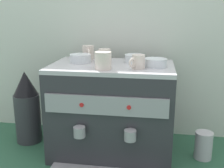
{
  "coord_description": "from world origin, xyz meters",
  "views": [
    {
      "loc": [
        0.22,
        -1.38,
        0.77
      ],
      "look_at": [
        0.0,
        0.0,
        0.39
      ],
      "focal_mm": 44.55,
      "sensor_mm": 36.0,
      "label": 1
    }
  ],
  "objects_px": {
    "ceramic_cup_3": "(104,56)",
    "ceramic_bowl_2": "(135,59)",
    "ceramic_bowl_0": "(155,63)",
    "milk_pitcher": "(203,145)",
    "coffee_grinder": "(27,108)",
    "ceramic_cup_1": "(103,60)",
    "ceramic_cup_2": "(88,52)",
    "ceramic_cup_0": "(138,62)",
    "espresso_machine": "(112,110)",
    "ceramic_bowl_1": "(80,59)"
  },
  "relations": [
    {
      "from": "ceramic_cup_2",
      "to": "milk_pitcher",
      "type": "relative_size",
      "value": 0.71
    },
    {
      "from": "ceramic_cup_2",
      "to": "ceramic_bowl_2",
      "type": "bearing_deg",
      "value": -12.66
    },
    {
      "from": "ceramic_cup_1",
      "to": "ceramic_bowl_1",
      "type": "bearing_deg",
      "value": 135.34
    },
    {
      "from": "ceramic_bowl_0",
      "to": "milk_pitcher",
      "type": "bearing_deg",
      "value": 6.48
    },
    {
      "from": "espresso_machine",
      "to": "ceramic_cup_0",
      "type": "xyz_separation_m",
      "value": [
        0.14,
        -0.08,
        0.28
      ]
    },
    {
      "from": "ceramic_cup_3",
      "to": "ceramic_bowl_1",
      "type": "height_order",
      "value": "ceramic_cup_3"
    },
    {
      "from": "ceramic_bowl_1",
      "to": "ceramic_bowl_2",
      "type": "relative_size",
      "value": 1.06
    },
    {
      "from": "espresso_machine",
      "to": "ceramic_bowl_0",
      "type": "xyz_separation_m",
      "value": [
        0.22,
        -0.02,
        0.27
      ]
    },
    {
      "from": "ceramic_cup_0",
      "to": "milk_pitcher",
      "type": "bearing_deg",
      "value": 14.0
    },
    {
      "from": "ceramic_bowl_0",
      "to": "coffee_grinder",
      "type": "height_order",
      "value": "ceramic_bowl_0"
    },
    {
      "from": "espresso_machine",
      "to": "ceramic_bowl_1",
      "type": "bearing_deg",
      "value": 168.65
    },
    {
      "from": "ceramic_cup_0",
      "to": "coffee_grinder",
      "type": "distance_m",
      "value": 0.74
    },
    {
      "from": "ceramic_cup_1",
      "to": "ceramic_bowl_2",
      "type": "xyz_separation_m",
      "value": [
        0.14,
        0.19,
        -0.02
      ]
    },
    {
      "from": "ceramic_cup_2",
      "to": "ceramic_bowl_0",
      "type": "distance_m",
      "value": 0.41
    },
    {
      "from": "ceramic_cup_2",
      "to": "coffee_grinder",
      "type": "distance_m",
      "value": 0.49
    },
    {
      "from": "ceramic_bowl_0",
      "to": "ceramic_bowl_2",
      "type": "height_order",
      "value": "ceramic_bowl_2"
    },
    {
      "from": "ceramic_cup_1",
      "to": "ceramic_bowl_2",
      "type": "height_order",
      "value": "ceramic_cup_1"
    },
    {
      "from": "espresso_machine",
      "to": "ceramic_cup_3",
      "type": "xyz_separation_m",
      "value": [
        -0.05,
        0.04,
        0.29
      ]
    },
    {
      "from": "espresso_machine",
      "to": "ceramic_cup_3",
      "type": "distance_m",
      "value": 0.29
    },
    {
      "from": "espresso_machine",
      "to": "coffee_grinder",
      "type": "relative_size",
      "value": 1.47
    },
    {
      "from": "ceramic_bowl_0",
      "to": "coffee_grinder",
      "type": "relative_size",
      "value": 0.26
    },
    {
      "from": "ceramic_cup_0",
      "to": "ceramic_bowl_2",
      "type": "relative_size",
      "value": 0.82
    },
    {
      "from": "ceramic_cup_0",
      "to": "ceramic_bowl_0",
      "type": "distance_m",
      "value": 0.1
    },
    {
      "from": "ceramic_cup_2",
      "to": "ceramic_bowl_2",
      "type": "height_order",
      "value": "ceramic_cup_2"
    },
    {
      "from": "espresso_machine",
      "to": "ceramic_bowl_2",
      "type": "relative_size",
      "value": 5.95
    },
    {
      "from": "ceramic_cup_0",
      "to": "ceramic_cup_2",
      "type": "bearing_deg",
      "value": 144.17
    },
    {
      "from": "espresso_machine",
      "to": "ceramic_cup_1",
      "type": "xyz_separation_m",
      "value": [
        -0.03,
        -0.11,
        0.29
      ]
    },
    {
      "from": "ceramic_cup_3",
      "to": "ceramic_bowl_0",
      "type": "height_order",
      "value": "ceramic_cup_3"
    },
    {
      "from": "espresso_machine",
      "to": "coffee_grinder",
      "type": "bearing_deg",
      "value": 173.2
    },
    {
      "from": "ceramic_cup_1",
      "to": "espresso_machine",
      "type": "bearing_deg",
      "value": 76.74
    },
    {
      "from": "milk_pitcher",
      "to": "ceramic_cup_1",
      "type": "bearing_deg",
      "value": -166.65
    },
    {
      "from": "ceramic_bowl_1",
      "to": "ceramic_bowl_2",
      "type": "height_order",
      "value": "ceramic_bowl_1"
    },
    {
      "from": "ceramic_bowl_0",
      "to": "milk_pitcher",
      "type": "distance_m",
      "value": 0.52
    },
    {
      "from": "ceramic_bowl_1",
      "to": "ceramic_cup_2",
      "type": "bearing_deg",
      "value": 79.27
    },
    {
      "from": "ceramic_bowl_1",
      "to": "milk_pitcher",
      "type": "relative_size",
      "value": 0.76
    },
    {
      "from": "ceramic_cup_1",
      "to": "ceramic_cup_2",
      "type": "distance_m",
      "value": 0.28
    },
    {
      "from": "ceramic_cup_2",
      "to": "ceramic_cup_0",
      "type": "bearing_deg",
      "value": -35.83
    },
    {
      "from": "ceramic_cup_3",
      "to": "ceramic_cup_1",
      "type": "bearing_deg",
      "value": -82.2
    },
    {
      "from": "ceramic_cup_2",
      "to": "coffee_grinder",
      "type": "xyz_separation_m",
      "value": [
        -0.36,
        -0.07,
        -0.32
      ]
    },
    {
      "from": "ceramic_cup_0",
      "to": "ceramic_cup_3",
      "type": "xyz_separation_m",
      "value": [
        -0.18,
        0.12,
        0.0
      ]
    },
    {
      "from": "ceramic_bowl_1",
      "to": "ceramic_bowl_2",
      "type": "bearing_deg",
      "value": 8.02
    },
    {
      "from": "ceramic_bowl_2",
      "to": "milk_pitcher",
      "type": "distance_m",
      "value": 0.58
    },
    {
      "from": "ceramic_cup_3",
      "to": "ceramic_bowl_1",
      "type": "bearing_deg",
      "value": -177.48
    },
    {
      "from": "ceramic_cup_3",
      "to": "ceramic_bowl_2",
      "type": "bearing_deg",
      "value": 12.37
    },
    {
      "from": "ceramic_bowl_2",
      "to": "milk_pitcher",
      "type": "xyz_separation_m",
      "value": [
        0.38,
        -0.06,
        -0.44
      ]
    },
    {
      "from": "espresso_machine",
      "to": "ceramic_cup_2",
      "type": "relative_size",
      "value": 6.03
    },
    {
      "from": "ceramic_cup_0",
      "to": "ceramic_bowl_0",
      "type": "bearing_deg",
      "value": 34.69
    },
    {
      "from": "ceramic_cup_2",
      "to": "ceramic_bowl_0",
      "type": "relative_size",
      "value": 0.94
    },
    {
      "from": "coffee_grinder",
      "to": "ceramic_cup_2",
      "type": "bearing_deg",
      "value": 11.61
    },
    {
      "from": "espresso_machine",
      "to": "ceramic_cup_0",
      "type": "distance_m",
      "value": 0.32
    }
  ]
}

